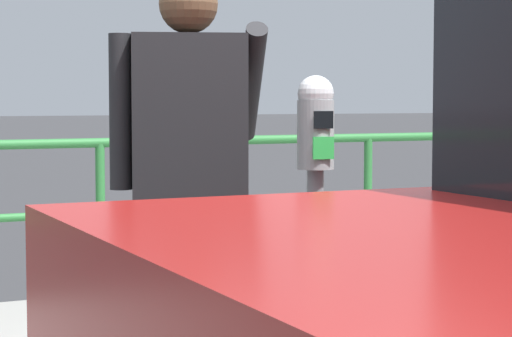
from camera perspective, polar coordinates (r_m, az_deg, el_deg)
parking_meter at (r=4.05m, az=3.43°, el=-0.51°), size 0.15×0.16×1.38m
pedestrian_at_meter at (r=4.03m, az=-3.87°, el=0.42°), size 0.75×0.54×1.78m
background_railing at (r=6.41m, az=-8.94°, el=-0.89°), size 24.06×0.06×1.03m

